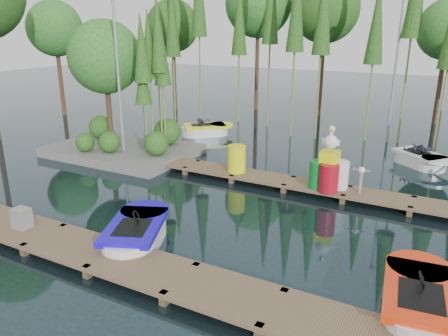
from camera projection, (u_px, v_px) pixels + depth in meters
The scene contains 15 objects.
ground_plane at pixel (203, 202), 14.29m from camera, with size 90.00×90.00×0.00m, color #1D3037.
near_dock at pixel (106, 256), 10.46m from camera, with size 18.00×1.50×0.50m.
far_dock at pixel (262, 178), 15.85m from camera, with size 15.00×1.20×0.50m.
island at pixel (117, 82), 18.91m from camera, with size 6.20×4.20×6.75m.
tree_screen at pixel (275, 13), 22.16m from camera, with size 34.42×18.53×10.31m.
lamp_island at pixel (117, 58), 17.55m from camera, with size 0.30×0.30×7.25m.
lamp_rear at pixel (397, 53), 20.34m from camera, with size 0.30×0.30×7.25m.
boat_blue at pixel (136, 234), 11.45m from camera, with size 2.37×3.21×0.99m.
boat_red at pixel (418, 302), 8.62m from camera, with size 1.67×3.11×1.00m.
boat_yellow_far at pixel (206, 130), 22.88m from camera, with size 2.87×2.73×1.37m.
boat_white_far at pixel (420, 159), 17.89m from camera, with size 2.75×2.52×1.22m.
utility_cabinet at pixel (22, 218), 11.70m from camera, with size 0.45×0.38×0.55m, color gray.
yellow_barrel at pixel (237, 159), 16.15m from camera, with size 0.67×0.67×1.00m, color #E8F60C.
drum_cluster at pixel (329, 171), 14.39m from camera, with size 1.24×1.14×2.14m.
seagull_post at pixel (361, 175), 14.07m from camera, with size 0.55×0.30×0.88m.
Camera 1 is at (6.92, -11.31, 5.49)m, focal length 35.00 mm.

